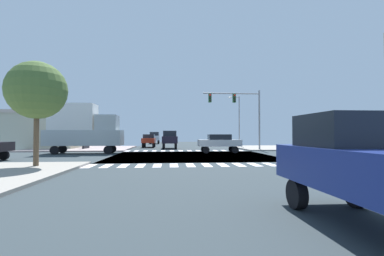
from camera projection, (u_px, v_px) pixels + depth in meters
The scene contains 15 objects.
ground at pixel (193, 156), 23.91m from camera, with size 90.00×90.00×0.05m.
sidewalk_corner_ne at pixel (280, 148), 36.93m from camera, with size 12.00×12.00×0.14m.
sidewalk_corner_nw at pixel (84, 148), 34.80m from camera, with size 12.00×12.00×0.14m.
crosswalk_near at pixel (199, 165), 16.62m from camera, with size 13.50×2.00×0.01m.
crosswalk_far at pixel (185, 151), 31.16m from camera, with size 13.50×2.00×0.01m.
traffic_signal_mast at pixel (238, 106), 31.47m from camera, with size 6.70×0.55×7.01m.
street_lamp at pixel (238, 117), 40.65m from camera, with size 1.78×0.32×7.55m.
bank_building at pixel (39, 130), 36.74m from camera, with size 13.42×9.57×4.84m.
sidewalk_tree at pixel (37, 91), 15.14m from camera, with size 3.20×3.20×5.94m.
pickup_nearside_1 at pixel (371, 164), 5.43m from camera, with size 2.00×5.10×2.35m.
box_truck_crossing_1 at pixel (82, 127), 26.59m from camera, with size 7.20×2.40×4.85m.
suv_queued_1 at pixel (155, 137), 53.99m from camera, with size 1.96×4.60×2.34m.
suv_leading_2 at pixel (170, 138), 35.94m from camera, with size 1.96×4.60×2.34m.
sedan_trailing_2 at pixel (219, 142), 27.67m from camera, with size 4.30×1.80×1.88m.
sedan_middle_3 at pixel (149, 140), 39.34m from camera, with size 1.80×4.30×1.88m.
Camera 1 is at (-2.02, -23.88, 1.88)m, focal length 25.47 mm.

